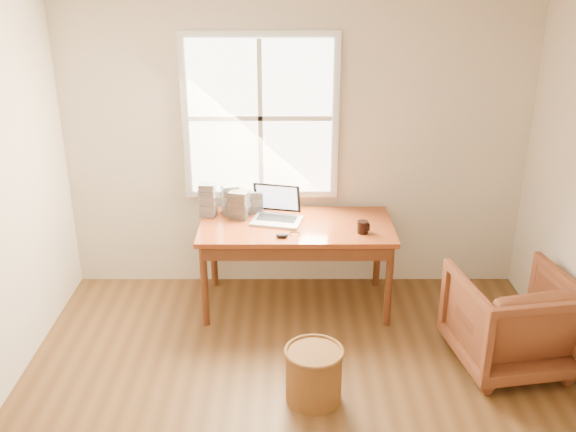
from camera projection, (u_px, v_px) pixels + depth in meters
name	position (u px, v px, depth m)	size (l,w,h in m)	color
room_shell	(297.00, 245.00, 3.58)	(4.04, 4.54, 2.64)	brown
desk	(296.00, 226.00, 5.32)	(1.60, 0.80, 0.04)	brown
armchair	(511.00, 319.00, 4.65)	(0.78, 0.81, 0.73)	brown
wicker_stool	(314.00, 375.00, 4.32)	(0.38, 0.38, 0.38)	brown
laptop	(277.00, 204.00, 5.29)	(0.42, 0.44, 0.31)	silver
mouse	(282.00, 235.00, 5.05)	(0.10, 0.06, 0.03)	black
coffee_mug	(363.00, 227.00, 5.12)	(0.09, 0.09, 0.10)	black
cd_stack_a	(230.00, 199.00, 5.48)	(0.13, 0.12, 0.26)	#ACB2B7
cd_stack_b	(239.00, 204.00, 5.39)	(0.16, 0.14, 0.24)	#242429
cd_stack_c	(208.00, 200.00, 5.43)	(0.13, 0.11, 0.29)	#A7A7B5
cd_stack_d	(254.00, 201.00, 5.53)	(0.16, 0.14, 0.20)	#B4BBC0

